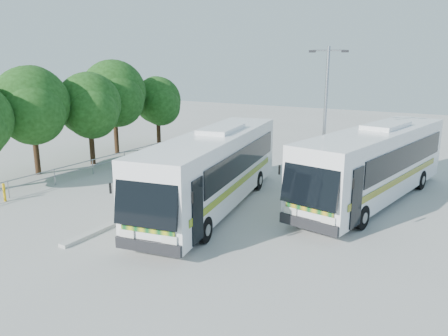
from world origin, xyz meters
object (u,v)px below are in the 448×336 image
Objects in this scene: coach_main at (213,168)px; coach_adjacent at (375,162)px; tree_far_e at (158,100)px; tree_far_b at (32,104)px; tree_far_d at (114,92)px; tree_far_c at (90,104)px; bollard at (4,192)px; lamppost at (325,118)px.

coach_main is 8.45m from coach_adjacent.
tree_far_e is 20.86m from coach_adjacent.
tree_far_d is at bearing 92.23° from tree_far_b.
tree_far_c is at bearing 152.92° from coach_main.
tree_far_c is at bearing 105.83° from bollard.
tree_far_e reaches higher than bollard.
bollard is (-10.00, -4.75, -1.55)m from coach_main.
tree_far_b is 1.17× the size of tree_far_e.
tree_far_d is 15.79m from coach_main.
tree_far_b is 4.01m from tree_far_c.
coach_main is at bearing 25.39° from bollard.
bollard is (-16.70, -9.90, -1.58)m from coach_adjacent.
tree_far_b is 1.07× the size of tree_far_c.
tree_far_d is 0.53× the size of coach_adjacent.
coach_adjacent is at bearing 4.05° from tree_far_c.
coach_main reaches higher than bollard.
tree_far_b reaches higher than bollard.
coach_main is (12.93, -12.00, -1.84)m from tree_far_e.
tree_far_b is 7.61m from tree_far_d.
tree_far_b is 20.84m from coach_adjacent.
coach_adjacent reaches higher than bollard.
coach_adjacent reaches higher than coach_main.
tree_far_c reaches higher than coach_adjacent.
tree_far_d reaches higher than tree_far_b.
coach_main is 11.18m from bollard.
tree_far_e is at bearing 93.54° from tree_far_c.
lamppost is at bearing -10.88° from tree_far_d.
tree_far_d is at bearing 150.36° from lamppost.
coach_main is at bearing -28.85° from tree_far_d.
tree_far_d reaches higher than coach_main.
coach_adjacent is (20.31, -2.34, -2.75)m from tree_far_d.
tree_far_c is 0.47× the size of coach_main.
tree_far_b is at bearing -154.75° from coach_adjacent.
tree_far_d reaches higher than bollard.
tree_far_b is 13.55m from coach_main.
tree_far_d is 0.93× the size of lamppost.
coach_adjacent is 19.48m from bollard.
coach_main is (13.32, 0.10, -2.52)m from tree_far_b.
tree_far_b reaches higher than coach_main.
tree_far_e is 0.43× the size of coach_main.
bollard is (2.93, -16.74, -3.40)m from tree_far_e.
coach_main is 6.33m from lamppost.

